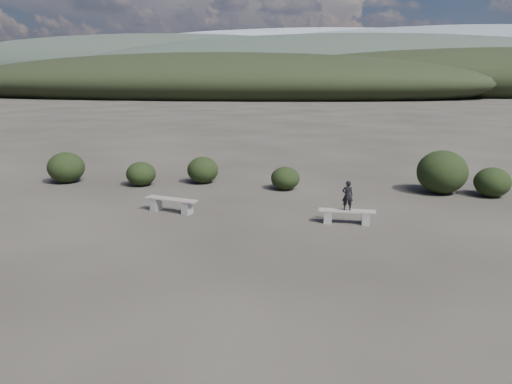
# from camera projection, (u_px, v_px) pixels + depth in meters

# --- Properties ---
(ground) EXTENTS (1200.00, 1200.00, 0.00)m
(ground) POSITION_uv_depth(u_px,v_px,m) (232.00, 284.00, 10.04)
(ground) COLOR #2D2923
(ground) RESTS_ON ground
(bench_left) EXTENTS (1.75, 0.78, 0.43)m
(bench_left) POSITION_uv_depth(u_px,v_px,m) (171.00, 204.00, 15.31)
(bench_left) COLOR slate
(bench_left) RESTS_ON ground
(bench_right) EXTENTS (1.59, 0.34, 0.40)m
(bench_right) POSITION_uv_depth(u_px,v_px,m) (347.00, 215.00, 14.10)
(bench_right) COLOR slate
(bench_right) RESTS_ON ground
(seated_person) EXTENTS (0.33, 0.23, 0.85)m
(seated_person) POSITION_uv_depth(u_px,v_px,m) (347.00, 196.00, 13.97)
(seated_person) COLOR black
(seated_person) RESTS_ON bench_right
(shrub_a) EXTENTS (1.12, 1.12, 0.92)m
(shrub_a) POSITION_uv_depth(u_px,v_px,m) (141.00, 174.00, 18.98)
(shrub_a) COLOR black
(shrub_a) RESTS_ON ground
(shrub_b) EXTENTS (1.21, 1.21, 1.03)m
(shrub_b) POSITION_uv_depth(u_px,v_px,m) (203.00, 170.00, 19.43)
(shrub_b) COLOR black
(shrub_b) RESTS_ON ground
(shrub_c) EXTENTS (1.06, 1.06, 0.85)m
(shrub_c) POSITION_uv_depth(u_px,v_px,m) (285.00, 178.00, 18.32)
(shrub_c) COLOR black
(shrub_c) RESTS_ON ground
(shrub_d) EXTENTS (1.76, 1.76, 1.54)m
(shrub_d) POSITION_uv_depth(u_px,v_px,m) (442.00, 172.00, 17.68)
(shrub_d) COLOR black
(shrub_d) RESTS_ON ground
(shrub_e) EXTENTS (1.23, 1.23, 1.02)m
(shrub_e) POSITION_uv_depth(u_px,v_px,m) (492.00, 182.00, 17.23)
(shrub_e) COLOR black
(shrub_e) RESTS_ON ground
(shrub_f) EXTENTS (1.42, 1.42, 1.20)m
(shrub_f) POSITION_uv_depth(u_px,v_px,m) (66.00, 167.00, 19.50)
(shrub_f) COLOR black
(shrub_f) RESTS_ON ground
(mountain_ridges) EXTENTS (500.00, 400.00, 56.00)m
(mountain_ridges) POSITION_uv_depth(u_px,v_px,m) (329.00, 66.00, 334.38)
(mountain_ridges) COLOR black
(mountain_ridges) RESTS_ON ground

